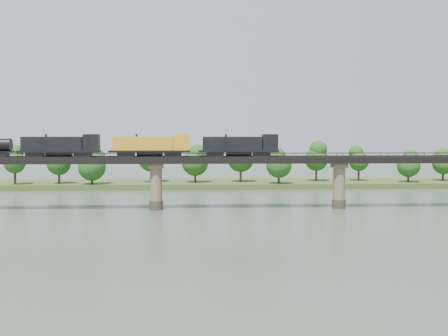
{
  "coord_description": "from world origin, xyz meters",
  "views": [
    {
      "loc": [
        8.27,
        -91.08,
        16.06
      ],
      "look_at": [
        14.7,
        30.0,
        9.0
      ],
      "focal_mm": 45.0,
      "sensor_mm": 36.0,
      "label": 1
    }
  ],
  "objects": [
    {
      "name": "ground",
      "position": [
        0.0,
        0.0,
        0.0
      ],
      "size": [
        400.0,
        400.0,
        0.0
      ],
      "primitive_type": "plane",
      "color": "#384739",
      "rests_on": "ground"
    },
    {
      "name": "far_bank",
      "position": [
        0.0,
        85.0,
        0.8
      ],
      "size": [
        300.0,
        24.0,
        1.6
      ],
      "primitive_type": "cube",
      "color": "#304A1D",
      "rests_on": "ground"
    },
    {
      "name": "bridge",
      "position": [
        0.0,
        30.0,
        5.46
      ],
      "size": [
        236.0,
        30.0,
        11.5
      ],
      "color": "#473A2D",
      "rests_on": "ground"
    },
    {
      "name": "bridge_superstructure",
      "position": [
        0.0,
        30.0,
        11.79
      ],
      "size": [
        220.0,
        4.9,
        0.75
      ],
      "color": "black",
      "rests_on": "bridge"
    },
    {
      "name": "far_treeline",
      "position": [
        -8.21,
        80.52,
        8.83
      ],
      "size": [
        289.06,
        17.54,
        13.6
      ],
      "color": "#382619",
      "rests_on": "far_bank"
    },
    {
      "name": "freight_train",
      "position": [
        -7.55,
        30.0,
        13.81
      ],
      "size": [
        70.27,
        2.74,
        4.84
      ],
      "color": "black",
      "rests_on": "bridge"
    }
  ]
}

